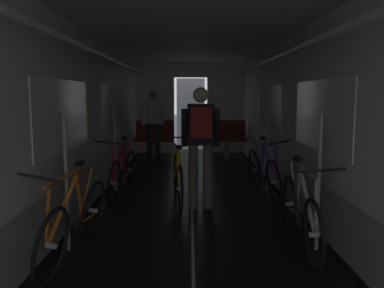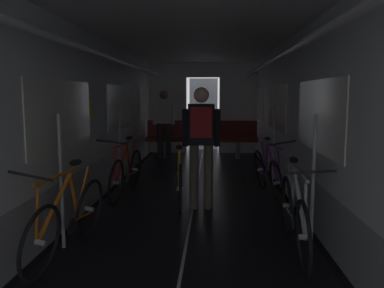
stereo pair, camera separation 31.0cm
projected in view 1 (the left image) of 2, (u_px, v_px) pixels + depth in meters
train_car_shell at (192, 86)px, 5.36m from camera, size 3.14×12.34×2.57m
bench_seat_far_left at (155, 136)px, 9.93m from camera, size 0.98×0.51×0.95m
bench_seat_far_right at (227, 136)px, 9.94m from camera, size 0.98×0.51×0.95m
bicycle_silver at (301, 212)px, 4.08m from camera, size 0.44×1.69×0.95m
bicycle_purple at (264, 172)px, 6.25m from camera, size 0.53×1.69×0.96m
bicycle_orange at (75, 221)px, 3.82m from camera, size 0.52×1.70×0.96m
bicycle_red at (122, 173)px, 6.13m from camera, size 0.44×1.69×0.95m
person_cyclist_aisle at (201, 136)px, 5.44m from camera, size 0.54×0.38×1.69m
bicycle_yellow_in_aisle at (178, 178)px, 5.78m from camera, size 0.44×1.69×0.93m
person_standing_near_bench at (153, 120)px, 9.51m from camera, size 0.53×0.23×1.69m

